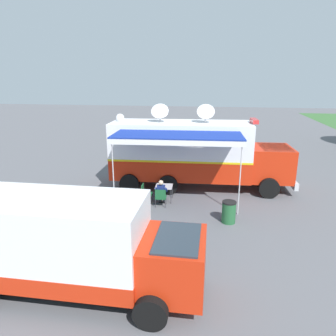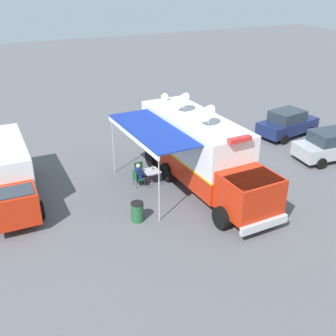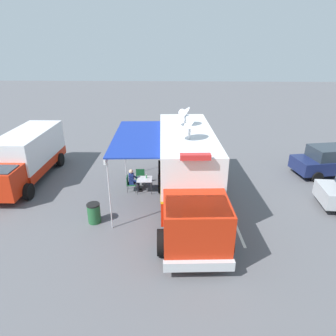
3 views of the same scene
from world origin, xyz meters
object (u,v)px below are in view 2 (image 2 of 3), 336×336
(folding_table, at_px, (151,172))
(water_bottle, at_px, (152,168))
(folding_chair_beside_table, at_px, (139,169))
(folding_chair_at_table, at_px, (137,177))
(car_far_corner, at_px, (287,123))
(car_behind_truck, at_px, (330,145))
(seated_responder, at_px, (140,174))
(trash_bin, at_px, (137,212))
(support_truck, at_px, (6,173))
(command_truck, at_px, (201,151))

(folding_table, height_order, water_bottle, water_bottle)
(folding_table, xyz_separation_m, folding_chair_beside_table, (0.34, -0.85, -0.16))
(water_bottle, bearing_deg, folding_chair_at_table, 5.59)
(folding_chair_at_table, bearing_deg, car_far_corner, -167.76)
(folding_chair_at_table, xyz_separation_m, car_behind_truck, (-11.40, 1.52, 0.37))
(folding_table, height_order, car_behind_truck, car_behind_truck)
(water_bottle, distance_m, seated_responder, 0.73)
(trash_bin, height_order, car_far_corner, car_far_corner)
(car_behind_truck, bearing_deg, folding_table, -8.11)
(folding_chair_beside_table, distance_m, car_behind_truck, 11.19)
(seated_responder, relative_size, support_truck, 0.18)
(command_truck, relative_size, folding_chair_beside_table, 11.04)
(folding_chair_at_table, height_order, folding_chair_beside_table, same)
(command_truck, height_order, folding_chair_beside_table, command_truck)
(folding_table, distance_m, folding_chair_at_table, 0.82)
(car_far_corner, bearing_deg, folding_chair_beside_table, 8.56)
(car_behind_truck, xyz_separation_m, car_far_corner, (-0.17, -4.03, 0.00))
(folding_chair_beside_table, relative_size, seated_responder, 0.70)
(command_truck, bearing_deg, folding_table, -30.54)
(folding_chair_at_table, xyz_separation_m, car_far_corner, (-11.56, -2.51, 0.37))
(folding_chair_at_table, distance_m, seated_responder, 0.23)
(command_truck, xyz_separation_m, car_far_corner, (-8.61, -3.79, -1.07))
(folding_table, xyz_separation_m, support_truck, (6.86, -1.44, 0.71))
(folding_chair_beside_table, xyz_separation_m, trash_bin, (1.58, 3.86, -0.06))
(folding_chair_beside_table, bearing_deg, car_far_corner, -171.44)
(water_bottle, xyz_separation_m, trash_bin, (2.02, 3.11, -0.38))
(seated_responder, distance_m, car_behind_truck, 11.32)
(water_bottle, relative_size, folding_chair_beside_table, 0.26)
(water_bottle, height_order, seated_responder, seated_responder)
(folding_table, relative_size, support_truck, 0.12)
(car_behind_truck, bearing_deg, folding_chair_at_table, -7.61)
(folding_table, height_order, support_truck, support_truck)
(car_behind_truck, bearing_deg, seated_responder, -7.78)
(folding_chair_beside_table, relative_size, support_truck, 0.13)
(seated_responder, height_order, car_far_corner, car_far_corner)
(folding_chair_beside_table, xyz_separation_m, car_far_corner, (-11.10, -1.67, 0.37))
(water_bottle, distance_m, car_far_corner, 10.94)
(folding_table, xyz_separation_m, seated_responder, (0.61, -0.02, -0.02))
(seated_responder, distance_m, car_far_corner, 11.65)
(support_truck, bearing_deg, folding_chair_at_table, 166.78)
(command_truck, bearing_deg, car_far_corner, -156.22)
(command_truck, relative_size, folding_table, 11.41)
(folding_chair_at_table, bearing_deg, folding_chair_beside_table, -118.95)
(folding_table, bearing_deg, support_truck, -11.82)
(water_bottle, distance_m, folding_chair_at_table, 0.96)
(water_bottle, height_order, folding_chair_at_table, water_bottle)
(folding_chair_beside_table, xyz_separation_m, seated_responder, (0.27, 0.83, 0.14))
(water_bottle, height_order, car_far_corner, car_far_corner)
(trash_bin, relative_size, car_behind_truck, 0.21)
(command_truck, height_order, folding_chair_at_table, command_truck)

